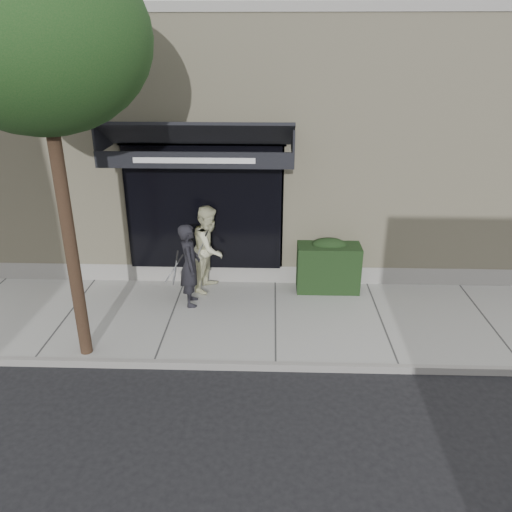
{
  "coord_description": "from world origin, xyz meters",
  "views": [
    {
      "loc": [
        -0.1,
        -8.36,
        4.89
      ],
      "look_at": [
        -0.39,
        0.6,
        1.12
      ],
      "focal_mm": 35.0,
      "sensor_mm": 36.0,
      "label": 1
    }
  ],
  "objects_px": {
    "pedestrian_back": "(209,248)",
    "hedge": "(328,265)",
    "street_tree": "(38,39)",
    "pedestrian_front": "(190,265)"
  },
  "relations": [
    {
      "from": "hedge",
      "to": "pedestrian_back",
      "type": "distance_m",
      "value": 2.51
    },
    {
      "from": "pedestrian_front",
      "to": "pedestrian_back",
      "type": "relative_size",
      "value": 0.92
    },
    {
      "from": "street_tree",
      "to": "pedestrian_back",
      "type": "relative_size",
      "value": 3.45
    },
    {
      "from": "hedge",
      "to": "pedestrian_back",
      "type": "bearing_deg",
      "value": -178.83
    },
    {
      "from": "street_tree",
      "to": "pedestrian_back",
      "type": "xyz_separation_m",
      "value": [
        1.82,
        2.5,
        -3.95
      ]
    },
    {
      "from": "street_tree",
      "to": "pedestrian_front",
      "type": "relative_size",
      "value": 3.74
    },
    {
      "from": "street_tree",
      "to": "pedestrian_back",
      "type": "bearing_deg",
      "value": 53.94
    },
    {
      "from": "pedestrian_front",
      "to": "pedestrian_back",
      "type": "distance_m",
      "value": 0.79
    },
    {
      "from": "pedestrian_back",
      "to": "hedge",
      "type": "bearing_deg",
      "value": 1.17
    },
    {
      "from": "hedge",
      "to": "pedestrian_front",
      "type": "distance_m",
      "value": 2.9
    }
  ]
}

